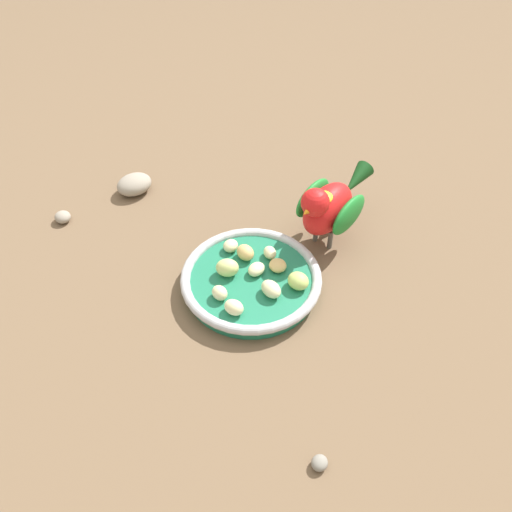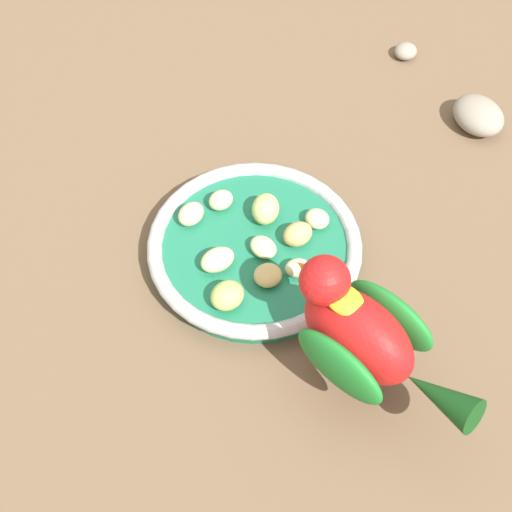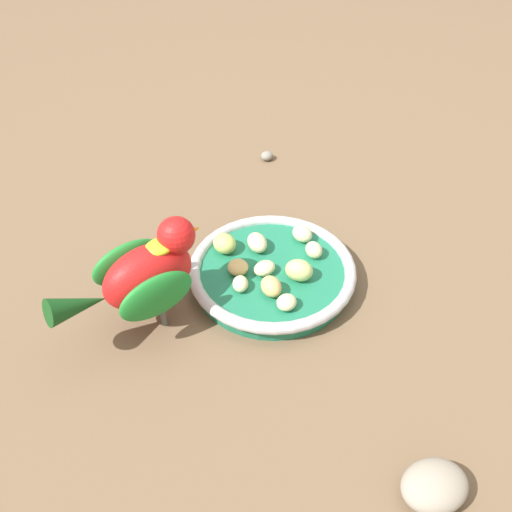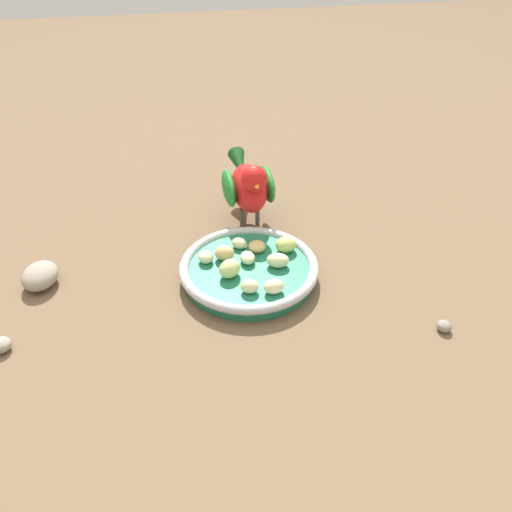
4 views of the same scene
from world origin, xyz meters
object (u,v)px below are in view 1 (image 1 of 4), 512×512
Objects in this scene: apple_piece_7 at (234,307)px; rock_large at (134,184)px; apple_piece_3 at (271,289)px; parrot at (329,205)px; apple_piece_9 at (270,253)px; apple_piece_1 at (220,293)px; apple_piece_6 at (231,246)px; apple_piece_5 at (298,281)px; apple_piece_8 at (245,252)px; pebble_0 at (63,217)px; apple_piece_2 at (278,265)px; feeding_bowl at (253,281)px; pebble_1 at (320,463)px; apple_piece_4 at (257,269)px; apple_piece_0 at (226,268)px.

apple_piece_7 is 0.37m from rock_large.
parrot is at bearing 95.39° from apple_piece_3.
apple_piece_9 is at bearing 1.73° from rock_large.
apple_piece_1 is 1.06× the size of apple_piece_9.
rock_large is at bearing 175.78° from apple_piece_6.
apple_piece_8 is (-0.10, -0.00, -0.00)m from apple_piece_5.
apple_piece_1 reaches higher than apple_piece_6.
apple_piece_2 is at bearing 19.30° from pebble_0.
apple_piece_8 is (-0.06, -0.01, 0.00)m from apple_piece_2.
feeding_bowl is 7.60× the size of pebble_0.
apple_piece_1 is 0.12m from apple_piece_5.
pebble_1 is at bearing -24.07° from apple_piece_7.
apple_piece_6 is at bearing 133.69° from apple_piece_7.
apple_piece_9 is at bearing 88.33° from apple_piece_1.
apple_piece_5 is 0.39m from rock_large.
apple_piece_8 is at bearing -135.98° from apple_piece_9.
apple_piece_3 is 1.41× the size of apple_piece_9.
rock_large is (-0.39, 0.01, -0.02)m from apple_piece_5.
apple_piece_3 is 1.05× the size of apple_piece_5.
apple_piece_4 is at bearing -5.69° from rock_large.
feeding_bowl is 0.08m from apple_piece_6.
apple_piece_5 is (0.08, 0.09, 0.00)m from apple_piece_1.
rock_large is at bearing 178.03° from apple_piece_5.
pebble_1 is at bearing -47.60° from apple_piece_5.
apple_piece_3 is at bearing 3.51° from parrot.
apple_piece_5 reaches higher than apple_piece_1.
apple_piece_3 reaches higher than apple_piece_1.
apple_piece_9 is (0.00, 0.12, -0.00)m from apple_piece_1.
apple_piece_4 reaches higher than feeding_bowl.
apple_piece_4 is 0.16m from parrot.
pebble_0 is (-0.36, -0.15, -0.02)m from apple_piece_9.
apple_piece_4 reaches higher than pebble_0.
apple_piece_9 reaches higher than rock_large.
apple_piece_7 reaches higher than rock_large.
apple_piece_0 is at bearing -152.83° from apple_piece_5.
pebble_0 is at bearing -176.42° from apple_piece_7.
apple_piece_1 reaches higher than feeding_bowl.
apple_piece_5 is 0.08m from apple_piece_9.
apple_piece_6 is at bearing -154.03° from apple_piece_9.
apple_piece_2 is 0.11m from apple_piece_7.
rock_large is at bearing 172.17° from feeding_bowl.
apple_piece_8 is (-0.04, 0.03, 0.02)m from feeding_bowl.
apple_piece_5 is (0.05, -0.01, 0.00)m from apple_piece_2.
pebble_1 is (0.25, -0.17, -0.01)m from feeding_bowl.
parrot reaches higher than apple_piece_2.
pebble_0 is (-0.36, -0.11, -0.02)m from apple_piece_4.
apple_piece_4 is 0.38m from pebble_0.
feeding_bowl is 0.05m from apple_piece_0.
apple_piece_9 is at bearing 129.97° from apple_piece_3.
apple_piece_1 is 0.85× the size of apple_piece_8.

